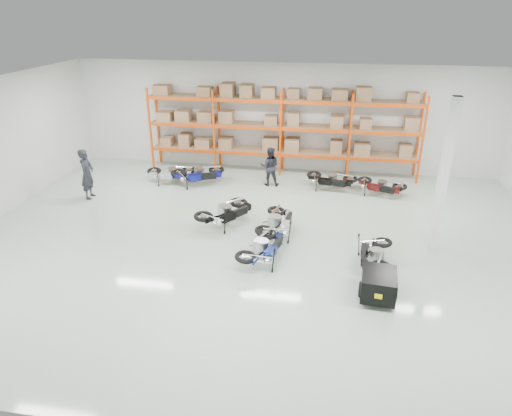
% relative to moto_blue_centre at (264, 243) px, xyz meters
% --- Properties ---
extents(room, '(18.00, 18.00, 18.00)m').
position_rel_moto_blue_centre_xyz_m(room, '(-0.36, 1.02, 1.71)').
color(room, '#A4B7A7').
rests_on(room, ground).
extents(pallet_rack, '(11.28, 0.98, 3.62)m').
position_rel_moto_blue_centre_xyz_m(pallet_rack, '(-0.36, 7.47, 1.71)').
color(pallet_rack, '#DB460B').
rests_on(pallet_rack, ground).
extents(structural_column, '(0.25, 0.25, 4.50)m').
position_rel_moto_blue_centre_xyz_m(structural_column, '(4.84, 1.52, 1.71)').
color(structural_column, white).
rests_on(structural_column, ground).
extents(moto_blue_centre, '(1.30, 1.94, 1.15)m').
position_rel_moto_blue_centre_xyz_m(moto_blue_centre, '(0.00, 0.00, 0.00)').
color(moto_blue_centre, '#081550').
rests_on(moto_blue_centre, ground).
extents(moto_silver_left, '(1.09, 1.88, 1.16)m').
position_rel_moto_blue_centre_xyz_m(moto_silver_left, '(0.19, 1.65, 0.00)').
color(moto_silver_left, '#ACAFB3').
rests_on(moto_silver_left, ground).
extents(moto_black_far_left, '(1.82, 2.05, 1.20)m').
position_rel_moto_blue_centre_xyz_m(moto_black_far_left, '(-1.56, 2.09, 0.02)').
color(moto_black_far_left, black).
rests_on(moto_black_far_left, ground).
extents(moto_touring_right, '(1.03, 1.72, 1.05)m').
position_rel_moto_blue_centre_xyz_m(moto_touring_right, '(3.04, 0.20, -0.05)').
color(moto_touring_right, black).
rests_on(moto_touring_right, ground).
extents(trailer, '(0.92, 1.76, 0.73)m').
position_rel_moto_blue_centre_xyz_m(trailer, '(3.04, -1.39, -0.12)').
color(trailer, black).
rests_on(trailer, ground).
extents(moto_back_a, '(2.08, 1.60, 1.21)m').
position_rel_moto_blue_centre_xyz_m(moto_back_a, '(-3.47, 5.47, 0.03)').
color(moto_back_a, navy).
rests_on(moto_back_a, ground).
extents(moto_back_b, '(1.85, 1.22, 1.10)m').
position_rel_moto_blue_centre_xyz_m(moto_back_b, '(-4.62, 5.52, -0.02)').
color(moto_back_b, '#B2B7BC').
rests_on(moto_back_b, ground).
extents(moto_back_c, '(1.84, 1.13, 1.11)m').
position_rel_moto_blue_centre_xyz_m(moto_back_c, '(1.79, 5.80, -0.02)').
color(moto_back_c, black).
rests_on(moto_back_c, ground).
extents(moto_back_d, '(1.80, 1.32, 1.05)m').
position_rel_moto_blue_centre_xyz_m(moto_back_d, '(3.65, 5.51, -0.05)').
color(moto_back_d, '#410D0D').
rests_on(moto_back_d, ground).
extents(person_left, '(0.51, 0.72, 1.88)m').
position_rel_moto_blue_centre_xyz_m(person_left, '(-7.11, 3.49, 0.40)').
color(person_left, '#202229').
rests_on(person_left, ground).
extents(person_back, '(0.81, 0.65, 1.56)m').
position_rel_moto_blue_centre_xyz_m(person_back, '(-0.63, 5.87, 0.24)').
color(person_back, black).
rests_on(person_back, ground).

